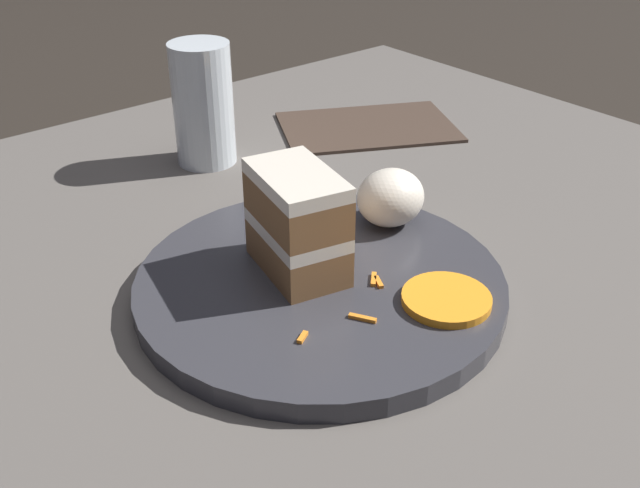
{
  "coord_description": "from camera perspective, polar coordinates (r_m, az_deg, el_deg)",
  "views": [
    {
      "loc": [
        0.35,
        0.35,
        0.39
      ],
      "look_at": [
        0.02,
        -0.06,
        0.08
      ],
      "focal_mm": 42.0,
      "sensor_mm": 36.0,
      "label": 1
    }
  ],
  "objects": [
    {
      "name": "plate",
      "position": [
        0.63,
        -0.0,
        -3.16
      ],
      "size": [
        0.31,
        0.31,
        0.02
      ],
      "primitive_type": "cylinder",
      "color": "#333338",
      "rests_on": "dining_table"
    },
    {
      "name": "menu_card",
      "position": [
        0.97,
        3.66,
        8.89
      ],
      "size": [
        0.26,
        0.23,
        0.0
      ],
      "primitive_type": "cube",
      "rotation": [
        0.0,
        0.0,
        4.23
      ],
      "color": "#423328",
      "rests_on": "dining_table"
    },
    {
      "name": "ground_plane",
      "position": [
        0.63,
        4.47,
        -7.67
      ],
      "size": [
        6.0,
        6.0,
        0.0
      ],
      "primitive_type": "plane",
      "color": "black",
      "rests_on": "ground"
    },
    {
      "name": "drinking_glass",
      "position": [
        0.86,
        -8.85,
        9.88
      ],
      "size": [
        0.07,
        0.07,
        0.14
      ],
      "color": "silver",
      "rests_on": "dining_table"
    },
    {
      "name": "carrot_shreds_scatter",
      "position": [
        0.59,
        2.93,
        -4.4
      ],
      "size": [
        0.11,
        0.05,
        0.0
      ],
      "color": "orange",
      "rests_on": "plate"
    },
    {
      "name": "orange_garnish",
      "position": [
        0.6,
        9.6,
        -4.17
      ],
      "size": [
        0.07,
        0.07,
        0.01
      ],
      "primitive_type": "cylinder",
      "color": "orange",
      "rests_on": "plate"
    },
    {
      "name": "cake_slice",
      "position": [
        0.61,
        -1.74,
        1.66
      ],
      "size": [
        0.08,
        0.1,
        0.09
      ],
      "rotation": [
        0.0,
        0.0,
        2.92
      ],
      "color": "brown",
      "rests_on": "plate"
    },
    {
      "name": "cream_dollop",
      "position": [
        0.69,
        5.4,
        3.55
      ],
      "size": [
        0.07,
        0.06,
        0.05
      ],
      "primitive_type": "ellipsoid",
      "color": "silver",
      "rests_on": "plate"
    },
    {
      "name": "dining_table",
      "position": [
        0.62,
        4.52,
        -6.66
      ],
      "size": [
        1.1,
        1.14,
        0.03
      ],
      "primitive_type": "cube",
      "color": "#56514C",
      "rests_on": "ground"
    }
  ]
}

